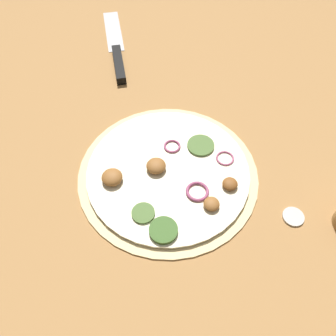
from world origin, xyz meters
The scene contains 4 objects.
ground_plane centered at (0.00, 0.00, 0.00)m, with size 3.00×3.00×0.00m, color #9E703F.
pizza centered at (0.00, 0.00, 0.01)m, with size 0.31×0.31×0.03m.
knife centered at (0.16, -0.31, 0.01)m, with size 0.12×0.29×0.02m.
loose_cap centered at (-0.21, 0.05, 0.00)m, with size 0.03×0.03×0.01m.
Camera 1 is at (-0.05, 0.32, 0.47)m, focal length 35.00 mm.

